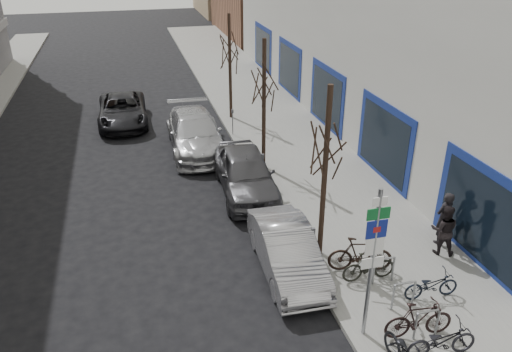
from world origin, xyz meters
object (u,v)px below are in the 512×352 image
meter_mid (263,166)px  bike_near_right (419,319)px  pedestrian_far (444,230)px  lane_car (123,110)px  tree_far (229,42)px  meter_front (313,243)px  bike_rack (404,292)px  bike_far_curb (442,338)px  highway_sign_pole (373,257)px  meter_back (233,119)px  parked_car_front (287,251)px  bike_mid_curb (432,283)px  bike_far_inner (360,254)px  parked_car_back (195,133)px  bike_mid_inner (369,266)px  tree_mid (264,75)px  parked_car_mid (246,173)px  pedestrian_near (444,218)px  tree_near (327,134)px

meter_mid → bike_near_right: bearing=-80.6°
pedestrian_far → lane_car: bearing=-29.3°
tree_far → meter_front: size_ratio=4.33×
bike_rack → bike_far_curb: (0.00, -1.72, 0.02)m
bike_far_curb → bike_near_right: bearing=17.8°
highway_sign_pole → meter_back: 14.10m
parked_car_front → tree_far: bearing=86.5°
tree_far → lane_car: tree_far is taller
pedestrian_far → meter_front: bearing=22.7°
meter_back → bike_mid_curb: bearing=-78.9°
bike_far_curb → bike_far_inner: size_ratio=0.91×
bike_near_right → parked_car_front: parked_car_front is taller
highway_sign_pole → bike_rack: bearing=23.6°
bike_rack → parked_car_back: (-3.65, 12.29, 0.18)m
highway_sign_pole → tree_far: bearing=89.3°
meter_mid → bike_mid_inner: 6.72m
tree_far → parked_car_back: (-2.45, -3.61, -3.27)m
bike_mid_inner → parked_car_front: (-2.05, 1.19, 0.08)m
tree_mid → bike_far_inner: (0.79, -7.63, -3.38)m
tree_mid → tree_far: same height
bike_near_right → parked_car_mid: 8.93m
meter_mid → meter_back: size_ratio=1.00×
meter_mid → bike_mid_inner: size_ratio=0.80×
highway_sign_pole → bike_far_curb: (1.40, -1.11, -1.78)m
highway_sign_pole → parked_car_front: 3.70m
meter_front → bike_far_curb: bearing=-68.1°
meter_mid → pedestrian_near: size_ratio=0.72×
highway_sign_pole → bike_rack: (1.40, 0.61, -1.80)m
pedestrian_near → bike_far_inner: bearing=-2.3°
highway_sign_pole → tree_near: tree_near is taller
meter_mid → parked_car_back: (-2.00, 4.39, -0.08)m
tree_far → bike_near_right: (1.02, -16.92, -3.42)m
tree_near → bike_mid_inner: 3.91m
highway_sign_pole → bike_mid_inner: 2.85m
bike_mid_inner → bike_mid_curb: bearing=-128.9°
parked_car_front → meter_back: bearing=87.7°
tree_mid → lane_car: (-5.59, 7.39, -3.38)m
meter_mid → meter_back: same height
pedestrian_far → parked_car_back: bearing=-30.7°
tree_near → bike_mid_curb: tree_near is taller
tree_far → tree_mid: bearing=-90.0°
bike_far_curb → parked_car_back: bearing=17.7°
bike_mid_curb → parked_car_mid: 8.16m
bike_far_curb → parked_car_front: bearing=32.7°
meter_front → parked_car_back: size_ratio=0.22×
parked_car_back → pedestrian_near: (6.40, -9.80, 0.20)m
tree_near → parked_car_mid: (-1.20, 4.72, -3.26)m
lane_car → pedestrian_near: 17.19m
meter_front → parked_car_front: size_ratio=0.29×
parked_car_back → lane_car: bearing=125.9°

